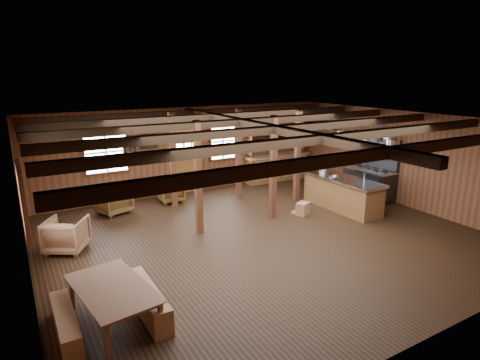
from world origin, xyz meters
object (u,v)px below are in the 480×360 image
object	(u,v)px
commercial_range	(371,179)
armchair_a	(114,200)
armchair_b	(171,191)
kitchen_island	(342,193)
armchair_c	(66,235)
dining_table	(116,304)

from	to	relation	value
commercial_range	armchair_a	world-z (taller)	commercial_range
armchair_a	armchair_b	world-z (taller)	armchair_a
armchair_b	commercial_range	bearing A→B (deg)	155.47
kitchen_island	armchair_b	xyz separation A→B (m)	(-4.07, 3.17, -0.15)
armchair_a	armchair_c	world-z (taller)	armchair_c
kitchen_island	commercial_range	world-z (taller)	commercial_range
armchair_c	armchair_a	bearing A→B (deg)	-95.77
commercial_range	armchair_b	world-z (taller)	commercial_range
dining_table	armchair_b	distance (m)	6.22
kitchen_island	commercial_range	xyz separation A→B (m)	(1.49, 0.31, 0.17)
commercial_range	dining_table	bearing A→B (deg)	-163.11
kitchen_island	armchair_a	bearing A→B (deg)	151.18
dining_table	armchair_c	world-z (taller)	armchair_c
armchair_c	dining_table	bearing A→B (deg)	126.33
kitchen_island	armchair_a	distance (m)	6.56
kitchen_island	dining_table	bearing A→B (deg)	-163.88
commercial_range	armchair_b	distance (m)	6.26
kitchen_island	armchair_a	xyz separation A→B (m)	(-5.85, 2.98, -0.10)
kitchen_island	dining_table	size ratio (longest dim) A/B	1.42
commercial_range	armchair_a	distance (m)	7.81
armchair_a	armchair_c	size ratio (longest dim) A/B	0.99
dining_table	armchair_c	xyz separation A→B (m)	(-0.30, 3.24, 0.07)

